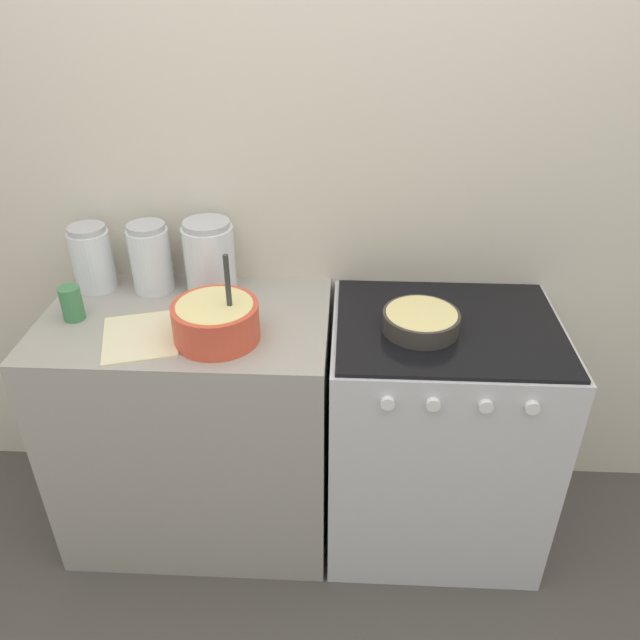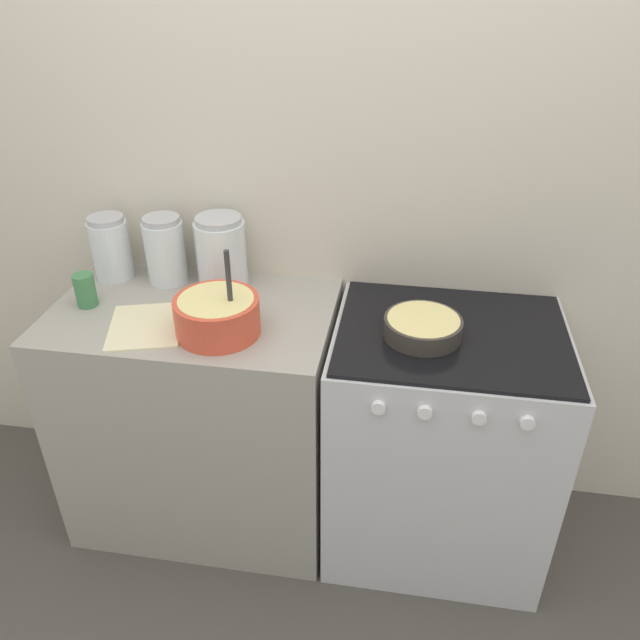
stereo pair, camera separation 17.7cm
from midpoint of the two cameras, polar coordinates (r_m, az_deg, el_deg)
The scene contains 12 objects.
ground_plane at distance 2.35m, azimuth 2.00°, elevation -22.88°, with size 12.00×12.00×0.00m, color #4C4742.
wall_back at distance 2.10m, azimuth 4.79°, elevation 11.56°, with size 4.83×0.05×2.40m.
countertop_cabinet at distance 2.29m, azimuth -8.37°, elevation -8.74°, with size 0.92×0.58×0.89m.
stove at distance 2.23m, azimuth 13.08°, elevation -10.83°, with size 0.73×0.60×0.89m.
mixing_bowl at distance 1.88m, azimuth -6.73°, elevation 0.51°, with size 0.26×0.26×0.28m.
baking_pan at distance 1.91m, azimuth 12.03°, elevation -0.69°, with size 0.24×0.24×0.06m.
storage_jar_left at distance 2.27m, azimuth -16.44°, elevation 5.97°, with size 0.13×0.13×0.23m.
storage_jar_middle at distance 2.19m, azimuth -11.69°, elevation 5.86°, with size 0.14×0.14×0.24m.
storage_jar_right at distance 2.13m, azimuth -6.64°, elevation 5.72°, with size 0.17×0.17×0.25m.
tin_can at distance 2.12m, azimuth -18.47°, elevation 2.54°, with size 0.07×0.07×0.11m.
recipe_page at distance 1.98m, azimuth -13.24°, elevation -0.59°, with size 0.28×0.32×0.01m.
measuring_spoon at distance 1.85m, azimuth -4.82°, elevation -1.67°, with size 0.12×0.04×0.04m.
Camera 2 is at (0.23, -1.36, 1.91)m, focal length 35.00 mm.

